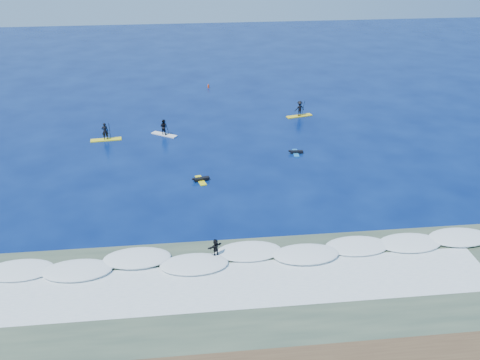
{
  "coord_description": "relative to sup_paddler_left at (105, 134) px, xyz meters",
  "views": [
    {
      "loc": [
        -3.26,
        -41.35,
        22.2
      ],
      "look_at": [
        1.54,
        1.16,
        0.6
      ],
      "focal_mm": 40.0,
      "sensor_mm": 36.0,
      "label": 1
    }
  ],
  "objects": [
    {
      "name": "ground",
      "position": [
        11.68,
        -13.52,
        -0.72
      ],
      "size": [
        160.0,
        160.0,
        0.0
      ],
      "primitive_type": "plane",
      "color": "#031143",
      "rests_on": "ground"
    },
    {
      "name": "wave_surfer",
      "position": [
        10.24,
        -23.28,
        0.08
      ],
      "size": [
        1.92,
        1.49,
        1.4
      ],
      "rotation": [
        0.0,
        0.0,
        0.57
      ],
      "color": "white",
      "rests_on": "breaking_wave"
    },
    {
      "name": "prone_paddler_near",
      "position": [
        9.74,
        -10.97,
        -0.57
      ],
      "size": [
        1.65,
        2.15,
        0.44
      ],
      "rotation": [
        0.0,
        0.0,
        1.8
      ],
      "color": "yellow",
      "rests_on": "ground"
    },
    {
      "name": "marker_buoy",
      "position": [
        12.17,
        17.77,
        -0.44
      ],
      "size": [
        0.27,
        0.27,
        0.64
      ],
      "rotation": [
        0.0,
        0.0,
        -0.32
      ],
      "color": "red",
      "rests_on": "ground"
    },
    {
      "name": "whitewater",
      "position": [
        11.68,
        -26.52,
        -0.72
      ],
      "size": [
        34.0,
        5.0,
        0.02
      ],
      "primitive_type": "cube",
      "color": "silver",
      "rests_on": "ground"
    },
    {
      "name": "sup_paddler_left",
      "position": [
        0.0,
        0.0,
        0.0
      ],
      "size": [
        3.33,
        1.14,
        2.29
      ],
      "rotation": [
        0.0,
        0.0,
        0.1
      ],
      "color": "yellow",
      "rests_on": "ground"
    },
    {
      "name": "sup_paddler_right",
      "position": [
        22.38,
        5.02,
        0.15
      ],
      "size": [
        3.28,
        1.55,
        2.23
      ],
      "rotation": [
        0.0,
        0.0,
        0.25
      ],
      "color": "yellow",
      "rests_on": "ground"
    },
    {
      "name": "shallow_water",
      "position": [
        11.68,
        -27.52,
        -0.71
      ],
      "size": [
        90.0,
        13.0,
        0.01
      ],
      "primitive_type": "cube",
      "color": "#314435",
      "rests_on": "ground"
    },
    {
      "name": "breaking_wave",
      "position": [
        11.68,
        -23.52,
        -0.72
      ],
      "size": [
        40.0,
        6.0,
        0.3
      ],
      "primitive_type": "cube",
      "color": "white",
      "rests_on": "ground"
    },
    {
      "name": "prone_paddler_far",
      "position": [
        19.7,
        -5.83,
        -0.58
      ],
      "size": [
        1.53,
        1.95,
        0.4
      ],
      "rotation": [
        0.0,
        0.0,
        1.5
      ],
      "color": "#1769B3",
      "rests_on": "ground"
    },
    {
      "name": "sup_paddler_center",
      "position": [
        6.24,
        0.77,
        0.07
      ],
      "size": [
        2.92,
        2.3,
        2.11
      ],
      "rotation": [
        0.0,
        0.0,
        -0.59
      ],
      "color": "silver",
      "rests_on": "ground"
    }
  ]
}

